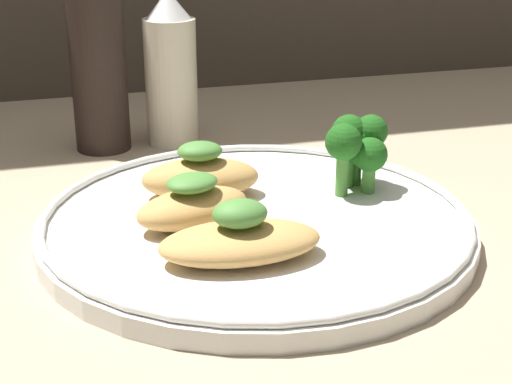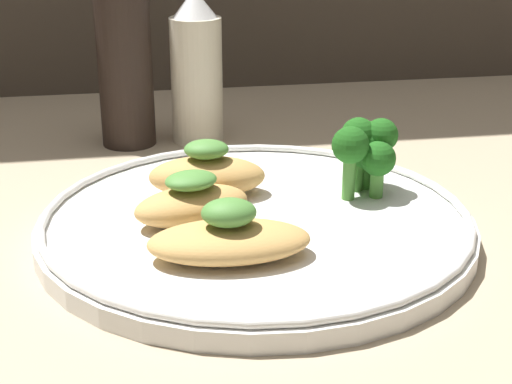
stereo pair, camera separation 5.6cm
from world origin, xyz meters
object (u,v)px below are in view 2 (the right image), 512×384
Objects in this scene: pepper_grinder at (125,61)px; broccoli_bunch at (366,147)px; plate at (256,223)px; sauce_bottle at (196,70)px.

broccoli_bunch is at bearing -48.31° from pepper_grinder.
plate is 2.13× the size of sauce_bottle.
pepper_grinder is (-8.49, 23.45, 7.21)cm from plate.
sauce_bottle is 6.89cm from pepper_grinder.
plate is at bearing -85.88° from sauce_bottle.
plate is 1.73× the size of pepper_grinder.
sauce_bottle reaches higher than broccoli_bunch.
broccoli_bunch is at bearing -61.24° from sauce_bottle.
broccoli_bunch is 0.32× the size of pepper_grinder.
plate is at bearing -70.11° from pepper_grinder.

